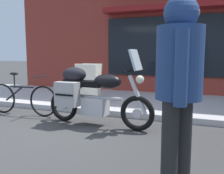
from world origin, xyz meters
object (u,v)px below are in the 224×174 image
parked_bicycle (22,98)px  pedestrian_walking (179,76)px  sandwich_board_sign (89,83)px  touring_motorcycle (90,93)px

parked_bicycle → pedestrian_walking: 4.17m
pedestrian_walking → sandwich_board_sign: bearing=126.8°
parked_bicycle → pedestrian_walking: bearing=-31.2°
pedestrian_walking → sandwich_board_sign: 4.26m
parked_bicycle → pedestrian_walking: pedestrian_walking is taller
parked_bicycle → pedestrian_walking: size_ratio=0.98×
touring_motorcycle → parked_bicycle: (-1.74, 0.19, -0.23)m
touring_motorcycle → pedestrian_walking: bearing=-47.4°
parked_bicycle → pedestrian_walking: (3.51, -2.13, 0.75)m
touring_motorcycle → parked_bicycle: size_ratio=1.24×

